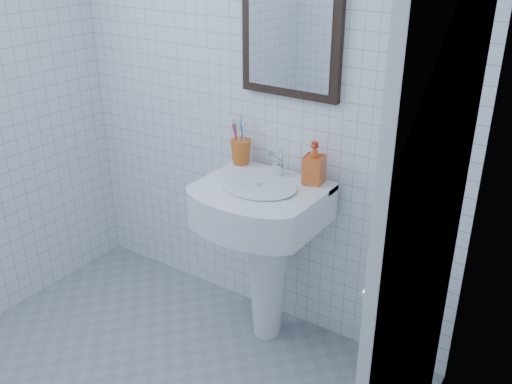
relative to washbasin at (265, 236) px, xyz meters
The scene contains 10 objects.
wall_back 0.72m from the washbasin, 134.60° to the left, with size 2.20×0.02×2.50m, color white.
wall_right 1.48m from the washbasin, 47.96° to the right, with size 0.02×2.40×2.50m, color white.
washbasin is the anchor object (origin of this frame).
faucet 0.35m from the washbasin, 90.00° to the left, with size 0.06×0.12×0.14m.
toothbrush_cup 0.43m from the washbasin, 151.26° to the left, with size 0.10×0.10×0.12m, color #D45E1F, non-canonical shape.
soap_dispenser 0.44m from the washbasin, 32.93° to the left, with size 0.09×0.09×0.20m, color #CD4D14.
wall_mirror 0.98m from the washbasin, 90.00° to the left, with size 0.50×0.04×0.62m.
bathroom_door 1.06m from the washbasin, 26.66° to the right, with size 0.04×0.80×2.00m, color silver.
towel_ring 1.01m from the washbasin, 18.39° to the right, with size 0.18×0.18×0.01m, color silver.
hand_towel 0.92m from the washbasin, 18.80° to the right, with size 0.03×0.16×0.38m, color white.
Camera 1 is at (1.52, -1.04, 1.95)m, focal length 40.00 mm.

